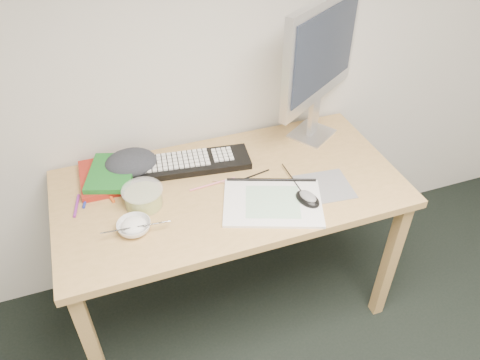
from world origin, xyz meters
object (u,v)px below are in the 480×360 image
object	(u,v)px
sketchpad	(273,203)
monitor	(321,55)
keyboard	(192,163)
rice_bowl	(134,227)
desk	(230,201)

from	to	relation	value
sketchpad	monitor	distance (m)	0.65
sketchpad	keyboard	world-z (taller)	keyboard
monitor	sketchpad	bearing A→B (deg)	-166.24
sketchpad	keyboard	xyz separation A→B (m)	(-0.23, 0.34, 0.01)
keyboard	rice_bowl	world-z (taller)	rice_bowl
monitor	rice_bowl	xyz separation A→B (m)	(-0.89, -0.35, -0.37)
desk	sketchpad	xyz separation A→B (m)	(0.12, -0.16, 0.09)
keyboard	monitor	size ratio (longest dim) A/B	0.78
desk	sketchpad	size ratio (longest dim) A/B	3.70
rice_bowl	sketchpad	bearing A→B (deg)	-3.59
rice_bowl	monitor	bearing A→B (deg)	21.64
keyboard	monitor	distance (m)	0.70
desk	rice_bowl	xyz separation A→B (m)	(-0.41, -0.13, 0.10)
monitor	rice_bowl	world-z (taller)	monitor
desk	keyboard	xyz separation A→B (m)	(-0.11, 0.18, 0.10)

